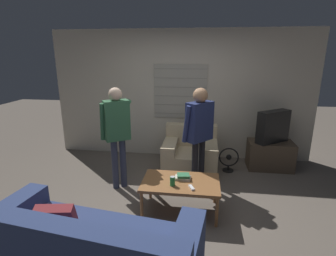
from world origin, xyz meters
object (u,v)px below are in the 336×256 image
(person_right_standing, at_px, (199,126))
(soda_can, at_px, (172,181))
(coffee_table, at_px, (181,184))
(spare_remote, at_px, (191,188))
(book_stack, at_px, (183,177))
(floor_fan, at_px, (229,159))
(tv, at_px, (273,127))
(person_left_standing, at_px, (117,127))
(armchair_beige, at_px, (190,154))
(couch_blue, at_px, (86,254))

(person_right_standing, height_order, soda_can, person_right_standing)
(coffee_table, height_order, soda_can, soda_can)
(coffee_table, height_order, spare_remote, spare_remote)
(book_stack, distance_m, floor_fan, 1.53)
(tv, xyz_separation_m, person_right_standing, (-1.32, -0.90, 0.21))
(person_left_standing, height_order, person_right_standing, person_left_standing)
(book_stack, height_order, soda_can, soda_can)
(person_left_standing, xyz_separation_m, floor_fan, (1.79, 0.84, -0.79))
(coffee_table, xyz_separation_m, tv, (1.53, 1.62, 0.41))
(book_stack, bearing_deg, floor_fan, 60.88)
(armchair_beige, height_order, tv, tv)
(couch_blue, height_order, spare_remote, couch_blue)
(armchair_beige, relative_size, coffee_table, 0.93)
(person_right_standing, relative_size, soda_can, 12.74)
(couch_blue, distance_m, armchair_beige, 2.77)
(person_right_standing, height_order, spare_remote, person_right_standing)
(coffee_table, relative_size, person_right_standing, 0.64)
(tv, xyz_separation_m, book_stack, (-1.51, -1.55, -0.33))
(person_right_standing, xyz_separation_m, floor_fan, (0.55, 0.66, -0.79))
(floor_fan, bearing_deg, coffee_table, -118.64)
(coffee_table, bearing_deg, book_stack, 71.13)
(armchair_beige, height_order, person_left_standing, person_left_standing)
(person_right_standing, bearing_deg, couch_blue, -164.16)
(soda_can, relative_size, floor_fan, 0.28)
(tv, height_order, floor_fan, tv)
(soda_can, distance_m, floor_fan, 1.77)
(armchair_beige, xyz_separation_m, person_right_standing, (0.15, -0.65, 0.72))
(person_left_standing, distance_m, floor_fan, 2.13)
(tv, distance_m, person_right_standing, 1.61)
(person_left_standing, xyz_separation_m, person_right_standing, (1.24, 0.18, 0.01))
(couch_blue, distance_m, tv, 3.73)
(armchair_beige, distance_m, person_left_standing, 1.54)
(armchair_beige, distance_m, person_right_standing, 0.98)
(soda_can, xyz_separation_m, spare_remote, (0.25, -0.04, -0.05))
(couch_blue, height_order, coffee_table, couch_blue)
(book_stack, bearing_deg, person_left_standing, 155.53)
(coffee_table, bearing_deg, tv, 46.70)
(couch_blue, relative_size, soda_can, 17.13)
(soda_can, height_order, spare_remote, soda_can)
(book_stack, relative_size, soda_can, 1.77)
(spare_remote, bearing_deg, floor_fan, 44.89)
(spare_remote, bearing_deg, person_right_standing, 62.60)
(coffee_table, distance_m, floor_fan, 1.60)
(couch_blue, distance_m, floor_fan, 3.07)
(couch_blue, relative_size, tv, 3.36)
(book_stack, relative_size, floor_fan, 0.50)
(armchair_beige, relative_size, person_left_standing, 0.60)
(tv, distance_m, book_stack, 2.19)
(armchair_beige, xyz_separation_m, book_stack, (-0.03, -1.30, 0.18))
(book_stack, bearing_deg, couch_blue, -120.37)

